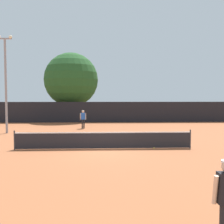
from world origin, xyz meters
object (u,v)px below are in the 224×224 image
object	(u,v)px
player_receiving	(83,117)
parked_car_far	(115,112)
light_pole	(6,78)
parked_car_near	(41,112)
tennis_ball	(154,148)
large_tree	(71,80)
parked_car_mid	(76,113)

from	to	relation	value
player_receiving	parked_car_far	bearing A→B (deg)	-104.84
light_pole	parked_car_near	distance (m)	16.31
player_receiving	parked_car_near	world-z (taller)	parked_car_near
tennis_ball	large_tree	world-z (taller)	large_tree
player_receiving	parked_car_far	size ratio (longest dim) A/B	0.40
tennis_ball	parked_car_mid	xyz separation A→B (m)	(-6.43, 20.92, 0.74)
player_receiving	parked_car_mid	size ratio (longest dim) A/B	0.38
parked_car_far	player_receiving	bearing A→B (deg)	-104.76
player_receiving	parked_car_near	bearing A→B (deg)	-62.64
light_pole	parked_car_mid	bearing A→B (deg)	73.12
large_tree	parked_car_mid	xyz separation A→B (m)	(0.34, 1.96, -4.30)
large_tree	parked_car_mid	size ratio (longest dim) A/B	1.92
player_receiving	parked_car_far	world-z (taller)	parked_car_far
player_receiving	light_pole	xyz separation A→B (m)	(-5.99, -2.95, 3.45)
large_tree	parked_car_far	distance (m)	8.73
parked_car_near	parked_car_mid	world-z (taller)	same
light_pole	large_tree	bearing A→B (deg)	72.03
player_receiving	tennis_ball	size ratio (longest dim) A/B	24.82
large_tree	parked_car_far	bearing A→B (deg)	40.29
large_tree	parked_car_near	bearing A→B (deg)	140.51
player_receiving	tennis_ball	bearing A→B (deg)	115.48
parked_car_near	parked_car_far	world-z (taller)	same
player_receiving	large_tree	bearing A→B (deg)	-77.18
tennis_ball	parked_car_far	bearing A→B (deg)	92.33
light_pole	tennis_ball	bearing A→B (deg)	-32.85
player_receiving	parked_car_mid	distance (m)	11.22
light_pole	parked_car_mid	size ratio (longest dim) A/B	1.78
large_tree	parked_car_near	xyz separation A→B (m)	(-4.61, 3.80, -4.30)
light_pole	parked_car_far	bearing A→B (deg)	60.24
tennis_ball	parked_car_near	world-z (taller)	parked_car_near
parked_car_mid	large_tree	bearing A→B (deg)	-92.66
parked_car_mid	parked_car_far	distance (m)	6.20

